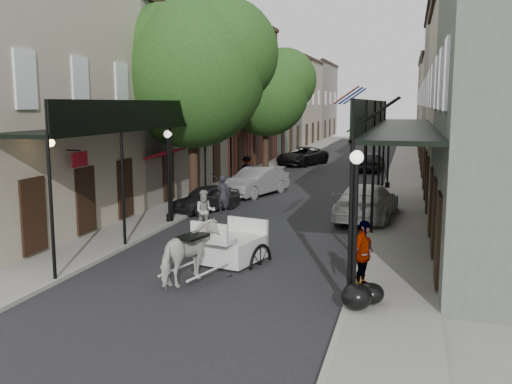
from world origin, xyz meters
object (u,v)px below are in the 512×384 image
Objects in this scene: carriage at (240,226)px; pedestrian_sidewalk_right at (363,255)px; lamppost_left at (169,174)px; horse at (190,253)px; pedestrian_sidewalk_left at (247,170)px; lamppost_right_near at (355,227)px; pedestrian_walking at (205,211)px; tree_far at (271,90)px; car_left_near at (206,198)px; lamppost_right_far at (388,154)px; car_left_far at (302,156)px; tree_near at (201,68)px; car_left_mid at (256,182)px; car_right_far at (371,161)px; car_right_near at (367,202)px.

carriage reaches higher than pedestrian_sidewalk_right.
lamppost_left is 8.00m from horse.
carriage is 1.75× the size of pedestrian_sidewalk_left.
lamppost_right_near reaches higher than carriage.
tree_far is at bearing 73.60° from pedestrian_walking.
horse is 0.56× the size of car_left_near.
lamppost_left is 14.53m from lamppost_right_far.
car_left_far reaches higher than car_left_near.
tree_near is 6.03m from car_left_near.
car_left_mid is at bearing 112.72° from lamppost_right_near.
horse reaches higher than pedestrian_walking.
tree_far is at bearing 90.46° from lamppost_left.
pedestrian_sidewalk_left is 0.31× the size of car_left_far.
lamppost_left is (0.10, -4.18, -4.44)m from tree_near.
horse is at bearing 92.96° from pedestrian_sidewalk_left.
tree_near is at bearing -89.81° from tree_far.
lamppost_left is 0.71× the size of car_left_far.
lamppost_left reaches higher than car_left_mid.
car_left_far is (-0.38, 15.50, -0.02)m from car_left_mid.
car_left_mid is at bearing 47.29° from pedestrian_sidewalk_right.
car_right_far is at bearing 25.61° from pedestrian_sidewalk_right.
car_left_near is (0.60, -1.18, -5.88)m from tree_near.
pedestrian_walking is 8.45m from pedestrian_sidewalk_right.
car_left_near is at bearing 131.29° from carriage.
tree_far is 11.05m from lamppost_right_far.
tree_near is 15.39m from lamppost_right_near.
car_right_near is (4.01, 10.00, -0.08)m from horse.
lamppost_right_near is at bearing 104.33° from pedestrian_sidewalk_left.
car_left_far is (-3.22, 27.94, -0.37)m from carriage.
pedestrian_sidewalk_right is 0.34× the size of car_right_near.
pedestrian_walking is at bearing -59.42° from horse.
pedestrian_walking is at bearing 71.34° from pedestrian_sidewalk_right.
car_left_far is (1.26, 5.32, -5.11)m from tree_far.
horse is 6.22m from pedestrian_walking.
tree_far is at bearing 90.19° from tree_near.
tree_far is 19.97m from pedestrian_walking.
lamppost_left is at bearing 135.71° from lamppost_right_near.
car_left_mid is at bearing 104.74° from pedestrian_sidewalk_left.
tree_near is 20.20m from car_left_far.
pedestrian_sidewalk_left is 0.36× the size of car_left_mid.
lamppost_right_near reaches higher than pedestrian_walking.
car_left_mid is 0.87× the size of car_left_far.
car_right_far is (2.37, 25.23, -0.38)m from carriage.
lamppost_left is at bearing 76.05° from car_right_far.
pedestrian_walking is (-1.77, 5.96, -0.03)m from horse.
lamppost_right_near reaches higher than pedestrian_sidewalk_left.
pedestrian_sidewalk_right is (3.97, -2.13, -0.09)m from carriage.
tree_near is 2.71× the size of car_left_near.
car_left_mid is at bearing 102.18° from car_left_near.
carriage is at bearing -78.81° from tree_far.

